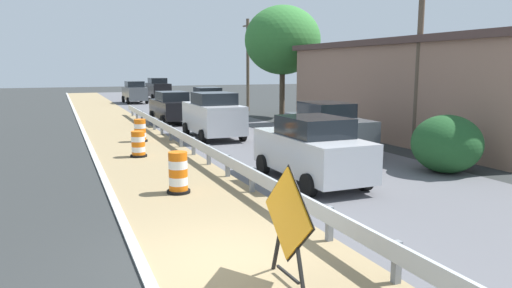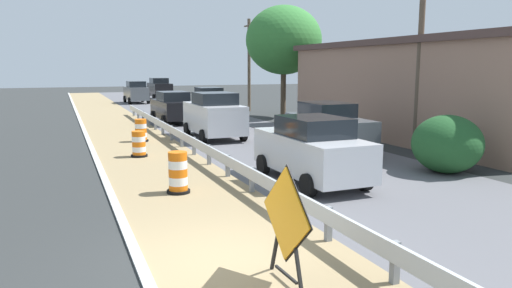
{
  "view_description": "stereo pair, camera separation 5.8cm",
  "coord_description": "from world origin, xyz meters",
  "px_view_note": "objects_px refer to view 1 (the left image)",
  "views": [
    {
      "loc": [
        -2.47,
        -7.56,
        3.41
      ],
      "look_at": [
        2.91,
        5.37,
        1.14
      ],
      "focal_mm": 33.45,
      "sensor_mm": 36.0,
      "label": 1
    },
    {
      "loc": [
        -2.42,
        -7.58,
        3.41
      ],
      "look_at": [
        2.91,
        5.37,
        1.14
      ],
      "focal_mm": 33.45,
      "sensor_mm": 36.0,
      "label": 2
    }
  ],
  "objects_px": {
    "warning_sign_diamond": "(288,219)",
    "car_distant_a": "(208,101)",
    "traffic_barrel_close": "(138,145)",
    "traffic_barrel_mid": "(140,132)",
    "traffic_barrel_nearest": "(178,174)",
    "car_trailing_near_lane": "(328,127)",
    "utility_pole_mid": "(248,64)",
    "car_lead_near_lane": "(213,115)",
    "car_trailing_far_lane": "(172,107)",
    "utility_pole_near": "(420,43)",
    "car_mid_far_lane": "(158,89)",
    "car_lead_far_lane": "(311,149)",
    "car_distant_b": "(135,92)"
  },
  "relations": [
    {
      "from": "car_trailing_near_lane",
      "to": "car_trailing_far_lane",
      "type": "distance_m",
      "value": 13.01
    },
    {
      "from": "warning_sign_diamond",
      "to": "car_distant_a",
      "type": "height_order",
      "value": "car_distant_a"
    },
    {
      "from": "car_trailing_far_lane",
      "to": "utility_pole_near",
      "type": "distance_m",
      "value": 15.7
    },
    {
      "from": "car_lead_far_lane",
      "to": "car_distant_a",
      "type": "xyz_separation_m",
      "value": [
        3.21,
        20.96,
        -0.01
      ]
    },
    {
      "from": "warning_sign_diamond",
      "to": "car_distant_b",
      "type": "distance_m",
      "value": 40.18
    },
    {
      "from": "car_lead_far_lane",
      "to": "car_distant_b",
      "type": "distance_m",
      "value": 34.26
    },
    {
      "from": "traffic_barrel_close",
      "to": "traffic_barrel_nearest",
      "type": "bearing_deg",
      "value": -88.42
    },
    {
      "from": "car_lead_near_lane",
      "to": "car_mid_far_lane",
      "type": "distance_m",
      "value": 29.67
    },
    {
      "from": "car_trailing_near_lane",
      "to": "utility_pole_mid",
      "type": "distance_m",
      "value": 18.51
    },
    {
      "from": "traffic_barrel_nearest",
      "to": "car_lead_far_lane",
      "type": "bearing_deg",
      "value": -4.16
    },
    {
      "from": "traffic_barrel_mid",
      "to": "car_distant_a",
      "type": "height_order",
      "value": "car_distant_a"
    },
    {
      "from": "traffic_barrel_nearest",
      "to": "car_distant_b",
      "type": "distance_m",
      "value": 34.2
    },
    {
      "from": "car_trailing_far_lane",
      "to": "car_distant_a",
      "type": "xyz_separation_m",
      "value": [
        3.61,
        4.11,
        0.01
      ]
    },
    {
      "from": "warning_sign_diamond",
      "to": "traffic_barrel_close",
      "type": "xyz_separation_m",
      "value": [
        -0.48,
        11.87,
        -0.6
      ]
    },
    {
      "from": "car_distant_a",
      "to": "car_distant_b",
      "type": "relative_size",
      "value": 1.12
    },
    {
      "from": "utility_pole_mid",
      "to": "car_trailing_far_lane",
      "type": "bearing_deg",
      "value": -143.02
    },
    {
      "from": "car_trailing_near_lane",
      "to": "traffic_barrel_mid",
      "type": "bearing_deg",
      "value": -127.87
    },
    {
      "from": "car_trailing_far_lane",
      "to": "car_lead_far_lane",
      "type": "bearing_deg",
      "value": -179.95
    },
    {
      "from": "traffic_barrel_close",
      "to": "car_trailing_far_lane",
      "type": "xyz_separation_m",
      "value": [
        3.71,
        10.74,
        0.52
      ]
    },
    {
      "from": "car_lead_near_lane",
      "to": "car_distant_a",
      "type": "bearing_deg",
      "value": -15.67
    },
    {
      "from": "car_lead_near_lane",
      "to": "car_mid_far_lane",
      "type": "bearing_deg",
      "value": -5.97
    },
    {
      "from": "traffic_barrel_close",
      "to": "traffic_barrel_mid",
      "type": "relative_size",
      "value": 0.95
    },
    {
      "from": "car_trailing_near_lane",
      "to": "utility_pole_near",
      "type": "height_order",
      "value": "utility_pole_near"
    },
    {
      "from": "car_lead_near_lane",
      "to": "car_distant_b",
      "type": "relative_size",
      "value": 1.07
    },
    {
      "from": "warning_sign_diamond",
      "to": "car_lead_far_lane",
      "type": "distance_m",
      "value": 6.81
    },
    {
      "from": "traffic_barrel_nearest",
      "to": "traffic_barrel_mid",
      "type": "bearing_deg",
      "value": 86.94
    },
    {
      "from": "traffic_barrel_nearest",
      "to": "warning_sign_diamond",
      "type": "bearing_deg",
      "value": -87.0
    },
    {
      "from": "traffic_barrel_mid",
      "to": "car_trailing_far_lane",
      "type": "distance_m",
      "value": 7.61
    },
    {
      "from": "traffic_barrel_close",
      "to": "car_mid_far_lane",
      "type": "distance_m",
      "value": 33.88
    },
    {
      "from": "car_lead_near_lane",
      "to": "car_mid_far_lane",
      "type": "relative_size",
      "value": 0.93
    },
    {
      "from": "car_mid_far_lane",
      "to": "utility_pole_near",
      "type": "bearing_deg",
      "value": 5.22
    },
    {
      "from": "traffic_barrel_mid",
      "to": "utility_pole_near",
      "type": "distance_m",
      "value": 12.74
    },
    {
      "from": "traffic_barrel_nearest",
      "to": "car_trailing_far_lane",
      "type": "height_order",
      "value": "car_trailing_far_lane"
    },
    {
      "from": "traffic_barrel_close",
      "to": "utility_pole_near",
      "type": "height_order",
      "value": "utility_pole_near"
    },
    {
      "from": "warning_sign_diamond",
      "to": "car_distant_a",
      "type": "distance_m",
      "value": 27.58
    },
    {
      "from": "warning_sign_diamond",
      "to": "car_trailing_far_lane",
      "type": "distance_m",
      "value": 22.85
    },
    {
      "from": "warning_sign_diamond",
      "to": "car_trailing_near_lane",
      "type": "height_order",
      "value": "car_trailing_near_lane"
    },
    {
      "from": "traffic_barrel_close",
      "to": "car_mid_far_lane",
      "type": "xyz_separation_m",
      "value": [
        7.28,
        33.09,
        0.68
      ]
    },
    {
      "from": "traffic_barrel_mid",
      "to": "utility_pole_mid",
      "type": "relative_size",
      "value": 0.15
    },
    {
      "from": "warning_sign_diamond",
      "to": "utility_pole_mid",
      "type": "distance_m",
      "value": 30.06
    },
    {
      "from": "car_lead_near_lane",
      "to": "car_trailing_near_lane",
      "type": "relative_size",
      "value": 0.94
    },
    {
      "from": "car_lead_far_lane",
      "to": "traffic_barrel_mid",
      "type": "bearing_deg",
      "value": 18.83
    },
    {
      "from": "car_lead_near_lane",
      "to": "utility_pole_mid",
      "type": "xyz_separation_m",
      "value": [
        6.81,
        12.6,
        2.56
      ]
    },
    {
      "from": "traffic_barrel_nearest",
      "to": "car_trailing_near_lane",
      "type": "relative_size",
      "value": 0.24
    },
    {
      "from": "traffic_barrel_mid",
      "to": "car_distant_b",
      "type": "relative_size",
      "value": 0.25
    },
    {
      "from": "traffic_barrel_close",
      "to": "car_trailing_near_lane",
      "type": "relative_size",
      "value": 0.21
    },
    {
      "from": "car_lead_far_lane",
      "to": "car_distant_a",
      "type": "distance_m",
      "value": 21.21
    },
    {
      "from": "traffic_barrel_close",
      "to": "car_distant_b",
      "type": "bearing_deg",
      "value": 81.76
    },
    {
      "from": "warning_sign_diamond",
      "to": "utility_pole_near",
      "type": "bearing_deg",
      "value": -140.82
    },
    {
      "from": "warning_sign_diamond",
      "to": "car_lead_near_lane",
      "type": "xyz_separation_m",
      "value": [
        3.66,
        15.45,
        0.06
      ]
    }
  ]
}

